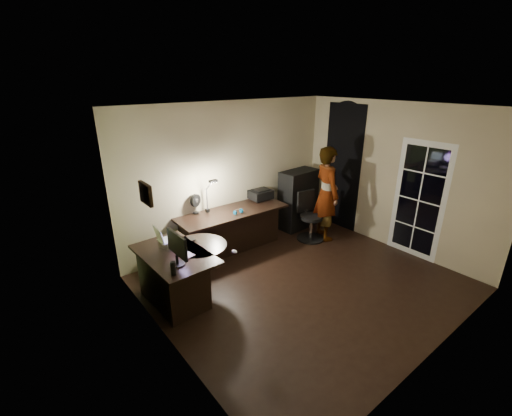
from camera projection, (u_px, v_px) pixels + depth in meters
floor at (304, 283)px, 5.48m from camera, size 4.50×4.00×0.01m
ceiling at (314, 107)px, 4.51m from camera, size 4.50×4.00×0.01m
wall_back at (231, 175)px, 6.46m from camera, size 4.50×0.01×2.70m
wall_front at (451, 256)px, 3.53m from camera, size 4.50×0.01×2.70m
wall_left at (164, 249)px, 3.69m from camera, size 0.01×4.00×2.70m
wall_right at (393, 177)px, 6.31m from camera, size 0.01×4.00×2.70m
green_wall_overlay at (165, 248)px, 3.70m from camera, size 0.00×4.00×2.70m
arched_doorway at (342, 168)px, 7.16m from camera, size 0.01×0.90×2.60m
french_door at (419, 201)px, 6.00m from camera, size 0.02×0.92×2.10m
framed_picture at (146, 194)px, 3.86m from camera, size 0.04×0.30×0.25m
desk_left at (176, 277)px, 4.95m from camera, size 0.85×1.34×0.76m
desk_right at (233, 231)px, 6.39m from camera, size 2.12×0.80×0.79m
cabinet at (298, 199)px, 7.31m from camera, size 0.87×0.48×1.26m
laptop_stand at (170, 243)px, 4.96m from camera, size 0.33×0.30×0.11m
laptop at (169, 233)px, 4.90m from camera, size 0.34×0.32×0.23m
monitor at (176, 254)px, 4.46m from camera, size 0.10×0.49×0.32m
mouse at (234, 251)px, 4.81m from camera, size 0.09×0.11×0.04m
phone at (191, 239)px, 5.22m from camera, size 0.08×0.15×0.01m
pen at (180, 249)px, 4.90m from camera, size 0.09×0.12×0.01m
speaker at (173, 268)px, 4.26m from camera, size 0.08×0.08×0.17m
notepad at (185, 255)px, 4.75m from camera, size 0.20×0.26×0.01m
desk_fan at (195, 204)px, 6.05m from camera, size 0.26×0.21×0.36m
headphones at (238, 211)px, 6.07m from camera, size 0.18×0.10×0.08m
printer at (261, 194)px, 6.81m from camera, size 0.44×0.35×0.19m
desk_lamp at (207, 194)px, 6.03m from camera, size 0.29×0.36×0.70m
office_chair at (312, 217)px, 6.78m from camera, size 0.63×0.63×0.97m
person at (327, 194)px, 6.71m from camera, size 0.65×0.78×1.87m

